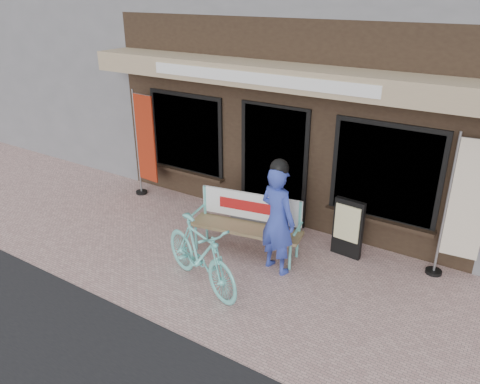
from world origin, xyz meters
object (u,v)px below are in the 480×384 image
Objects in this scene: nobori_red at (144,144)px; bench at (248,219)px; bicycle at (200,254)px; menu_stand at (348,228)px; person at (278,218)px; nobori_cream at (464,208)px.

bench is at bearing -9.88° from nobori_red.
menu_stand is (1.48, 1.95, -0.02)m from bicycle.
nobori_red is (-3.60, 1.00, 0.25)m from person.
menu_stand reaches higher than bench.
person is at bearing -30.53° from bench.
bench is at bearing 174.68° from person.
person is 1.04× the size of bicycle.
nobori_cream is (5.93, 0.23, 0.02)m from nobori_red.
nobori_cream is (3.00, 0.98, 0.59)m from bench.
person reaches higher than menu_stand.
bench is 3.09m from nobori_red.
menu_stand is at bearing -17.33° from bicycle.
nobori_cream is (3.04, 2.21, 0.64)m from bicycle.
nobori_red is (-2.89, 1.98, 0.62)m from bicycle.
person is at bearing -123.41° from menu_stand.
person is 2.65m from nobori_cream.
menu_stand is at bearing 4.19° from nobori_red.
nobori_red is at bearing 177.28° from nobori_cream.
bench is at bearing 17.58° from bicycle.
bicycle is 1.76× the size of menu_stand.
nobori_red reaches higher than menu_stand.
menu_stand is (1.43, 0.73, -0.07)m from bench.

